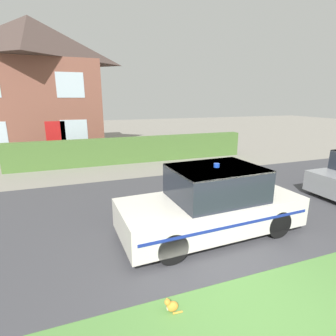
{
  "coord_description": "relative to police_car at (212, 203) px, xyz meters",
  "views": [
    {
      "loc": [
        -2.46,
        -2.73,
        3.25
      ],
      "look_at": [
        0.4,
        5.11,
        1.05
      ],
      "focal_mm": 28.0,
      "sensor_mm": 36.0,
      "label": 1
    }
  ],
  "objects": [
    {
      "name": "ground_plane",
      "position": [
        -0.6,
        -2.52,
        -0.78
      ],
      "size": [
        80.0,
        80.0,
        0.0
      ],
      "primitive_type": "plane",
      "color": "gray"
    },
    {
      "name": "cat",
      "position": [
        -1.84,
        -2.04,
        -0.68
      ],
      "size": [
        0.27,
        0.17,
        0.24
      ],
      "rotation": [
        0.0,
        0.0,
        3.06
      ],
      "color": "orange",
      "rests_on": "ground"
    },
    {
      "name": "road_strip",
      "position": [
        -0.6,
        1.72,
        -0.78
      ],
      "size": [
        28.0,
        6.92,
        0.01
      ],
      "primitive_type": "cube",
      "color": "#424247",
      "rests_on": "ground"
    },
    {
      "name": "police_car",
      "position": [
        0.0,
        0.0,
        0.0
      ],
      "size": [
        4.54,
        2.02,
        1.77
      ],
      "rotation": [
        0.0,
        0.0,
        3.18
      ],
      "color": "black",
      "rests_on": "road_strip"
    },
    {
      "name": "garden_hedge",
      "position": [
        -0.04,
        8.09,
        -0.12
      ],
      "size": [
        12.32,
        0.54,
        1.33
      ],
      "primitive_type": "cube",
      "color": "#4C7233",
      "rests_on": "ground"
    },
    {
      "name": "house_left",
      "position": [
        -4.93,
        13.11,
        3.25
      ],
      "size": [
        7.53,
        6.17,
        7.89
      ],
      "color": "brown",
      "rests_on": "ground"
    }
  ]
}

